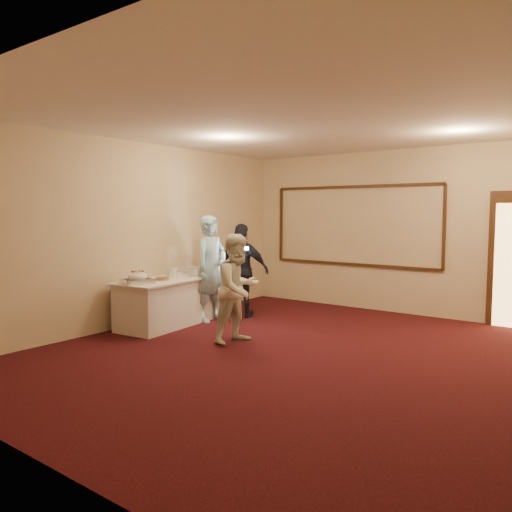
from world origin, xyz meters
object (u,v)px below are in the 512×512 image
Objects in this scene: cupcake_stand at (208,262)px; man at (212,269)px; plate_stack_b at (195,272)px; pavlova_tray at (138,278)px; tart at (162,279)px; woman at (238,288)px; plate_stack_a at (172,272)px; buffet_table at (175,300)px; guest at (242,271)px.

cupcake_stand is 0.67m from man.
pavlova_tray is at bearing -97.47° from plate_stack_b.
woman is (1.52, 0.05, -0.02)m from tart.
woman is (1.70, -0.33, -0.08)m from plate_stack_a.
man is at bearing 72.81° from tart.
cupcake_stand is at bearing 96.21° from buffet_table.
man is at bearing 76.11° from pavlova_tray.
plate_stack_b is at bearing 140.46° from man.
cupcake_stand reaches higher than pavlova_tray.
guest is (-1.03, 1.39, 0.05)m from woman.
man is (0.27, 0.87, 0.11)m from tart.
plate_stack_a is 0.38m from plate_stack_b.
cupcake_stand is 1.35m from tart.
man reaches higher than buffet_table.
buffet_table is 1.30m from guest.
pavlova_tray reaches higher than plate_stack_b.
tart is 0.92m from man.
tart is 1.52m from woman.
guest is at bearing 43.74° from woman.
pavlova_tray is 2.95× the size of plate_stack_a.
buffet_table is at bearing 41.83° from guest.
man reaches higher than guest.
plate_stack_a is 0.13× the size of woman.
cupcake_stand is at bearing 95.23° from pavlova_tray.
plate_stack_a is at bearing 115.26° from tart.
cupcake_stand is 0.95m from plate_stack_a.
guest reaches higher than woman.
buffet_table is 4.71× the size of cupcake_stand.
pavlova_tray reaches higher than buffet_table.
cupcake_stand reaches higher than tart.
buffet_table is 9.10× the size of tart.
guest reaches higher than plate_stack_a.
cupcake_stand is at bearing 114.67° from plate_stack_b.
plate_stack_a is 0.67m from man.
guest reaches higher than plate_stack_b.
tart is (0.12, -0.37, 0.41)m from buffet_table.
buffet_table is 1.38× the size of guest.
woman is (1.57, 0.50, -0.07)m from pavlova_tray.
tart is at bearing -97.66° from plate_stack_b.
plate_stack_a is (0.04, -0.95, -0.09)m from cupcake_stand.
pavlova_tray is 2.29× the size of tart.
cupcake_stand is (-0.10, 0.95, 0.56)m from buffet_table.
buffet_table is at bearing 107.16° from tart.
pavlova_tray is 1.78m from cupcake_stand.
buffet_table is 0.58m from plate_stack_b.
cupcake_stand is at bearing 60.73° from woman.
buffet_table is 1.11m from cupcake_stand.
plate_stack_a is at bearing 176.22° from buffet_table.
pavlova_tray is at bearing -97.19° from tart.
plate_stack_b is 0.12× the size of guest.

